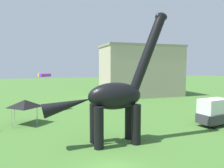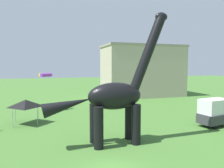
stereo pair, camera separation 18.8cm
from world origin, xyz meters
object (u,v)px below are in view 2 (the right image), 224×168
(kite_trailing, at_px, (45,75))
(festival_canopy_tent, at_px, (26,103))
(dinosaur_sculpture, at_px, (114,96))
(parked_box_truck, at_px, (219,112))

(kite_trailing, bearing_deg, festival_canopy_tent, -107.68)
(dinosaur_sculpture, xyz_separation_m, kite_trailing, (-5.74, 17.27, 1.30))
(parked_box_truck, xyz_separation_m, kite_trailing, (-19.59, 15.40, 4.04))
(parked_box_truck, bearing_deg, festival_canopy_tent, 151.81)
(parked_box_truck, relative_size, festival_canopy_tent, 1.86)
(festival_canopy_tent, bearing_deg, kite_trailing, 72.32)
(festival_canopy_tent, xyz_separation_m, kite_trailing, (2.43, 7.62, 3.14))
(parked_box_truck, height_order, festival_canopy_tent, parked_box_truck)
(parked_box_truck, xyz_separation_m, festival_canopy_tent, (-22.02, 7.78, 0.90))
(parked_box_truck, distance_m, festival_canopy_tent, 23.37)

